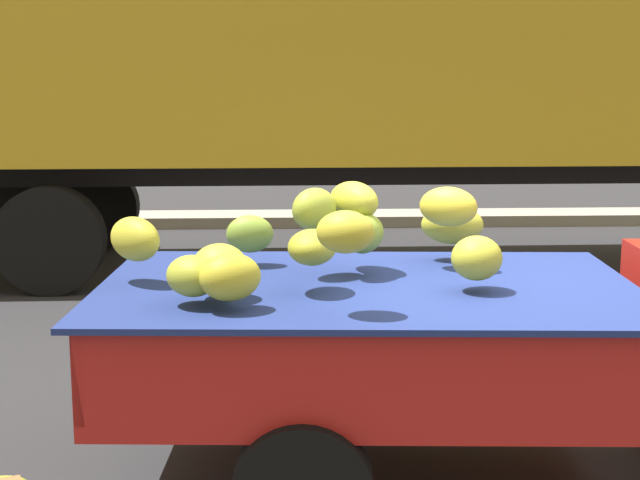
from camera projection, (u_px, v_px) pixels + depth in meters
The scene contains 3 objects.
ground at pixel (525, 460), 5.26m from camera, with size 220.00×220.00×0.00m, color #28282B.
curb_strip at pixel (373, 218), 13.59m from camera, with size 80.00×0.80×0.16m, color gray.
semi_trailer at pixel (392, 39), 10.18m from camera, with size 12.02×2.72×3.95m.
Camera 1 is at (-1.39, -4.90, 2.15)m, focal length 52.07 mm.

